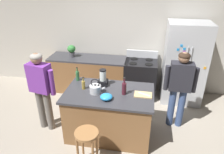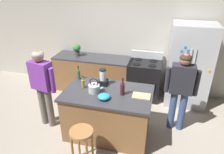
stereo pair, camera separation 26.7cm
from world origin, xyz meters
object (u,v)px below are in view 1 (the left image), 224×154
bottle_vinegar (83,85)px  stove_range (140,78)px  person_by_island_left (41,85)px  cutting_board (143,95)px  tea_kettle (95,89)px  person_by_sink_right (180,84)px  bottle_olive_oil (78,76)px  bar_stool (87,140)px  refrigerator (184,64)px  chef_knife (144,94)px  mixing_bowl (107,97)px  potted_plant (72,50)px  kitchen_island (109,113)px  blender_appliance (103,79)px  bottle_wine (124,88)px

bottle_vinegar → stove_range: bearing=57.3°
bottle_vinegar → person_by_island_left: bearing=-173.6°
bottle_vinegar → cutting_board: size_ratio=0.79×
bottle_vinegar → tea_kettle: (0.24, -0.09, -0.01)m
stove_range → person_by_sink_right: (0.76, -1.05, 0.48)m
bottle_olive_oil → cutting_board: bottle_olive_oil is taller
bottle_olive_oil → cutting_board: 1.32m
bottle_olive_oil → bar_stool: bearing=-66.7°
tea_kettle → stove_range: bearing=65.7°
person_by_island_left → bottle_vinegar: person_by_island_left is taller
refrigerator → bar_stool: bearing=-125.5°
bar_stool → chef_knife: bearing=45.1°
tea_kettle → chef_knife: 0.84m
mixing_bowl → potted_plant: bearing=124.8°
kitchen_island → person_by_sink_right: size_ratio=1.00×
stove_range → blender_appliance: blender_appliance is taller
refrigerator → bottle_olive_oil: size_ratio=6.76×
bottle_wine → bottle_olive_oil: 1.01m
chef_knife → potted_plant: bearing=165.1°
bottle_vinegar → mixing_bowl: 0.55m
cutting_board → kitchen_island: bearing=-179.9°
person_by_sink_right → potted_plant: 2.71m
mixing_bowl → cutting_board: mixing_bowl is taller
bottle_vinegar → chef_knife: size_ratio=1.07×
person_by_island_left → stove_range: bearing=42.3°
mixing_bowl → cutting_board: (0.59, 0.23, -0.04)m
mixing_bowl → stove_range: bearing=74.6°
potted_plant → bottle_vinegar: potted_plant is taller
potted_plant → tea_kettle: bearing=-57.9°
person_by_island_left → potted_plant: (0.01, 1.60, 0.13)m
blender_appliance → tea_kettle: bearing=-103.1°
stove_range → bottle_vinegar: bearing=-122.7°
person_by_sink_right → cutting_board: bearing=-144.3°
bar_stool → bottle_wine: (0.45, 0.78, 0.50)m
refrigerator → bar_stool: (-1.64, -2.30, -0.42)m
bottle_wine → bottle_vinegar: size_ratio=1.34×
person_by_island_left → potted_plant: bearing=89.6°
refrigerator → tea_kettle: refrigerator is taller
bottle_olive_oil → chef_knife: 1.34m
blender_appliance → chef_knife: bearing=-17.3°
bottle_olive_oil → potted_plant: bearing=114.6°
kitchen_island → person_by_island_left: bearing=-177.7°
bottle_olive_oil → tea_kettle: (0.45, -0.40, -0.02)m
stove_range → bottle_olive_oil: bottle_olive_oil is taller
kitchen_island → refrigerator: (1.45, 1.50, 0.48)m
potted_plant → bottle_wine: (1.50, -1.57, -0.06)m
kitchen_island → potted_plant: potted_plant is taller
refrigerator → bottle_olive_oil: (-2.14, -1.16, 0.07)m
bar_stool → bottle_wine: size_ratio=2.11×
bar_stool → bottle_vinegar: bottle_vinegar is taller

